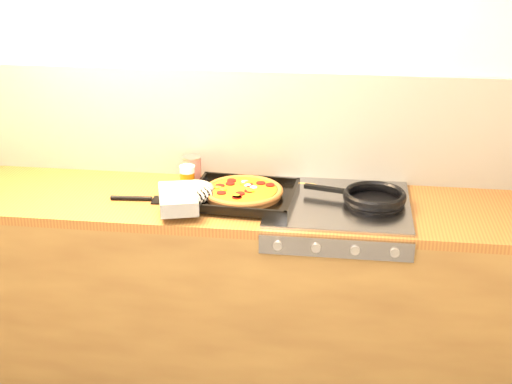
# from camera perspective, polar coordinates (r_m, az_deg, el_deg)

# --- Properties ---
(room_shell) EXTENTS (3.20, 3.20, 3.20)m
(room_shell) POSITION_cam_1_polar(r_m,az_deg,el_deg) (3.26, -1.02, 5.36)
(room_shell) COLOR white
(room_shell) RESTS_ON ground
(counter_run) EXTENTS (3.20, 0.62, 0.90)m
(counter_run) POSITION_cam_1_polar(r_m,az_deg,el_deg) (3.28, -1.70, -7.92)
(counter_run) COLOR olive
(counter_run) RESTS_ON ground
(stovetop) EXTENTS (0.60, 0.56, 0.02)m
(stovetop) POSITION_cam_1_polar(r_m,az_deg,el_deg) (3.04, 6.61, -0.98)
(stovetop) COLOR gray
(stovetop) RESTS_ON counter_run
(pizza_on_tray) EXTENTS (0.59, 0.50, 0.07)m
(pizza_on_tray) POSITION_cam_1_polar(r_m,az_deg,el_deg) (3.02, -2.45, -0.13)
(pizza_on_tray) COLOR black
(pizza_on_tray) RESTS_ON stovetop
(frying_pan) EXTENTS (0.46, 0.32, 0.04)m
(frying_pan) POSITION_cam_1_polar(r_m,az_deg,el_deg) (3.04, 9.35, -0.44)
(frying_pan) COLOR black
(frying_pan) RESTS_ON stovetop
(tomato_can) EXTENTS (0.09, 0.09, 0.12)m
(tomato_can) POSITION_cam_1_polar(r_m,az_deg,el_deg) (3.27, -5.14, 1.84)
(tomato_can) COLOR #970E0C
(tomato_can) RESTS_ON counter_run
(juice_glass) EXTENTS (0.09, 0.09, 0.11)m
(juice_glass) POSITION_cam_1_polar(r_m,az_deg,el_deg) (3.17, -5.51, 1.14)
(juice_glass) COLOR #C8660B
(juice_glass) RESTS_ON counter_run
(wooden_spoon) EXTENTS (0.30, 0.09, 0.02)m
(wooden_spoon) POSITION_cam_1_polar(r_m,az_deg,el_deg) (3.24, 2.94, 0.72)
(wooden_spoon) COLOR #A58246
(wooden_spoon) RESTS_ON counter_run
(black_spatula) EXTENTS (0.28, 0.09, 0.02)m
(black_spatula) POSITION_cam_1_polar(r_m,az_deg,el_deg) (3.10, -8.88, -0.56)
(black_spatula) COLOR black
(black_spatula) RESTS_ON counter_run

